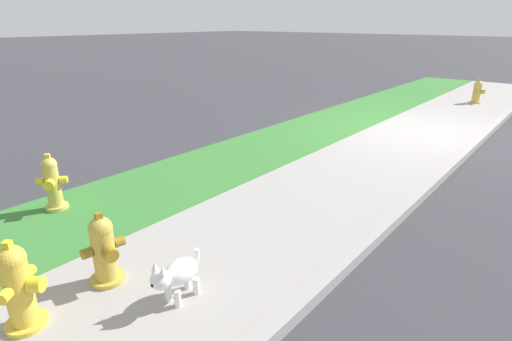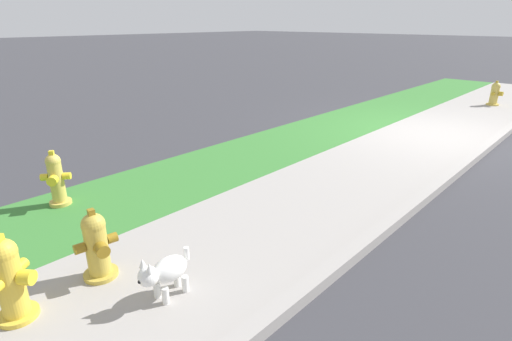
{
  "view_description": "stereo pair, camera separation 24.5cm",
  "coord_description": "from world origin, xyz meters",
  "px_view_note": "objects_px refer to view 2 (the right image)",
  "views": [
    {
      "loc": [
        -8.6,
        -2.53,
        2.24
      ],
      "look_at": [
        -4.86,
        0.58,
        0.4
      ],
      "focal_mm": 28.0,
      "sensor_mm": 36.0,
      "label": 1
    },
    {
      "loc": [
        -8.44,
        -2.72,
        2.24
      ],
      "look_at": [
        -4.86,
        0.58,
        0.4
      ],
      "focal_mm": 28.0,
      "sensor_mm": 36.0,
      "label": 2
    }
  ],
  "objects_px": {
    "fire_hydrant_near_corner": "(56,179)",
    "fire_hydrant_mid_block": "(495,94)",
    "fire_hydrant_far_end": "(10,280)",
    "small_white_dog": "(165,272)",
    "fire_hydrant_across_street": "(97,246)"
  },
  "relations": [
    {
      "from": "fire_hydrant_across_street",
      "to": "fire_hydrant_mid_block",
      "type": "distance_m",
      "value": 11.32
    },
    {
      "from": "fire_hydrant_mid_block",
      "to": "fire_hydrant_near_corner",
      "type": "bearing_deg",
      "value": -9.33
    },
    {
      "from": "fire_hydrant_far_end",
      "to": "small_white_dog",
      "type": "height_order",
      "value": "fire_hydrant_far_end"
    },
    {
      "from": "fire_hydrant_far_end",
      "to": "fire_hydrant_mid_block",
      "type": "relative_size",
      "value": 1.12
    },
    {
      "from": "fire_hydrant_mid_block",
      "to": "small_white_dog",
      "type": "relative_size",
      "value": 1.31
    },
    {
      "from": "fire_hydrant_near_corner",
      "to": "fire_hydrant_mid_block",
      "type": "xyz_separation_m",
      "value": [
        10.9,
        -2.41,
        -0.03
      ]
    },
    {
      "from": "fire_hydrant_near_corner",
      "to": "fire_hydrant_mid_block",
      "type": "distance_m",
      "value": 11.16
    },
    {
      "from": "fire_hydrant_far_end",
      "to": "fire_hydrant_across_street",
      "type": "xyz_separation_m",
      "value": [
        0.71,
        0.03,
        -0.03
      ]
    },
    {
      "from": "fire_hydrant_far_end",
      "to": "fire_hydrant_near_corner",
      "type": "xyz_separation_m",
      "value": [
        1.12,
        1.89,
        -0.01
      ]
    },
    {
      "from": "fire_hydrant_far_end",
      "to": "fire_hydrant_across_street",
      "type": "bearing_deg",
      "value": 145.85
    },
    {
      "from": "small_white_dog",
      "to": "fire_hydrant_mid_block",
      "type": "bearing_deg",
      "value": 179.32
    },
    {
      "from": "fire_hydrant_mid_block",
      "to": "fire_hydrant_across_street",
      "type": "bearing_deg",
      "value": 0.34
    },
    {
      "from": "fire_hydrant_far_end",
      "to": "fire_hydrant_near_corner",
      "type": "distance_m",
      "value": 2.19
    },
    {
      "from": "fire_hydrant_far_end",
      "to": "small_white_dog",
      "type": "relative_size",
      "value": 1.46
    },
    {
      "from": "fire_hydrant_far_end",
      "to": "fire_hydrant_mid_block",
      "type": "xyz_separation_m",
      "value": [
        12.02,
        -0.52,
        -0.04
      ]
    }
  ]
}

